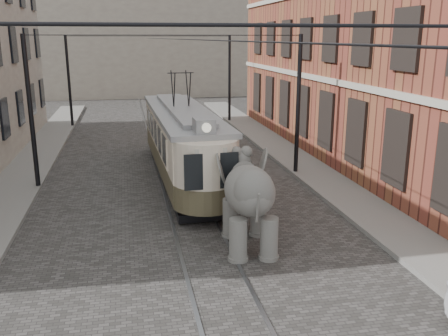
{
  "coord_description": "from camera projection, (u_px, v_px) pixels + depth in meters",
  "views": [
    {
      "loc": [
        -1.99,
        -13.61,
        5.86
      ],
      "look_at": [
        0.77,
        0.06,
        2.1
      ],
      "focal_mm": 38.89,
      "sensor_mm": 36.0,
      "label": 1
    }
  ],
  "objects": [
    {
      "name": "ground",
      "position": [
        200.0,
        236.0,
        14.78
      ],
      "size": [
        120.0,
        120.0,
        0.0
      ],
      "primitive_type": "plane",
      "color": "#464340"
    },
    {
      "name": "tram_rails",
      "position": [
        200.0,
        236.0,
        14.78
      ],
      "size": [
        1.54,
        80.0,
        0.02
      ],
      "primitive_type": null,
      "color": "slate",
      "rests_on": "ground"
    },
    {
      "name": "sidewalk_right",
      "position": [
        380.0,
        220.0,
        15.91
      ],
      "size": [
        2.0,
        60.0,
        0.15
      ],
      "primitive_type": "cube",
      "color": "slate",
      "rests_on": "ground"
    },
    {
      "name": "brick_building",
      "position": [
        391.0,
        35.0,
        23.84
      ],
      "size": [
        8.0,
        26.0,
        12.0
      ],
      "primitive_type": "cube",
      "color": "brown",
      "rests_on": "ground"
    },
    {
      "name": "distant_block",
      "position": [
        141.0,
        26.0,
        50.81
      ],
      "size": [
        28.0,
        10.0,
        14.0
      ],
      "primitive_type": "cube",
      "color": "gray",
      "rests_on": "ground"
    },
    {
      "name": "catenary",
      "position": [
        174.0,
        114.0,
        18.7
      ],
      "size": [
        11.0,
        30.2,
        6.0
      ],
      "primitive_type": null,
      "color": "black",
      "rests_on": "ground"
    },
    {
      "name": "tram",
      "position": [
        182.0,
        126.0,
        20.45
      ],
      "size": [
        2.67,
        11.4,
        4.5
      ],
      "primitive_type": null,
      "rotation": [
        0.0,
        0.0,
        0.03
      ],
      "color": "beige",
      "rests_on": "ground"
    },
    {
      "name": "elephant",
      "position": [
        249.0,
        203.0,
        13.71
      ],
      "size": [
        2.77,
        4.52,
        2.64
      ],
      "primitive_type": null,
      "rotation": [
        0.0,
        0.0,
        -0.09
      ],
      "color": "#5B5955",
      "rests_on": "ground"
    }
  ]
}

